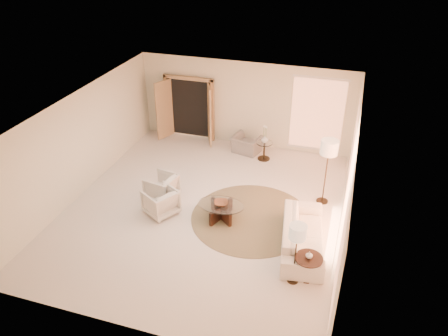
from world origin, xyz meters
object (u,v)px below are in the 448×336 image
(floor_lamp_near, at_px, (329,150))
(end_vase, at_px, (309,255))
(side_table, at_px, (264,149))
(floor_lamp_far, at_px, (298,235))
(armchair_right, at_px, (161,201))
(coffee_table, at_px, (221,210))
(armchair_left, at_px, (162,186))
(bowl, at_px, (221,203))
(side_vase, at_px, (265,139))
(sofa, at_px, (303,235))
(end_table, at_px, (308,264))
(accent_chair, at_px, (246,142))

(floor_lamp_near, distance_m, end_vase, 3.12)
(side_table, bearing_deg, floor_lamp_far, -70.59)
(armchair_right, height_order, coffee_table, armchair_right)
(armchair_left, bearing_deg, bowl, 87.92)
(side_table, bearing_deg, side_vase, 0.00)
(floor_lamp_far, bearing_deg, sofa, 89.19)
(side_table, bearing_deg, end_vase, -67.19)
(sofa, distance_m, end_table, 1.00)
(accent_chair, bearing_deg, bowl, 108.18)
(end_vase, bearing_deg, armchair_right, 162.69)
(armchair_left, distance_m, side_vase, 3.67)
(end_table, bearing_deg, floor_lamp_near, 90.00)
(end_vase, height_order, side_vase, side_vase)
(armchair_right, distance_m, side_table, 4.07)
(accent_chair, distance_m, side_table, 0.71)
(side_table, height_order, bowl, side_table)
(end_table, bearing_deg, floor_lamp_far, -146.54)
(armchair_left, bearing_deg, armchair_right, 33.57)
(armchair_left, xyz_separation_m, end_table, (4.19, -1.88, 0.00))
(coffee_table, bearing_deg, bowl, -90.00)
(sofa, relative_size, bowl, 6.94)
(armchair_right, distance_m, side_vase, 4.08)
(end_table, xyz_separation_m, floor_lamp_near, (0.00, 2.98, 1.18))
(floor_lamp_far, distance_m, bowl, 2.78)
(floor_lamp_far, bearing_deg, side_vase, 109.41)
(coffee_table, relative_size, side_vase, 6.04)
(side_vase, bearing_deg, floor_lamp_far, -70.59)
(armchair_left, height_order, floor_lamp_near, floor_lamp_near)
(armchair_right, relative_size, side_table, 1.31)
(coffee_table, height_order, end_table, end_table)
(bowl, bearing_deg, coffee_table, 90.00)
(sofa, xyz_separation_m, floor_lamp_far, (-0.02, -1.15, 0.89))
(accent_chair, xyz_separation_m, floor_lamp_near, (2.68, -2.13, 1.19))
(accent_chair, distance_m, floor_lamp_far, 5.87)
(coffee_table, xyz_separation_m, end_vase, (2.38, -1.46, 0.36))
(accent_chair, distance_m, end_table, 5.77)
(side_table, height_order, end_vase, end_vase)
(armchair_right, distance_m, accent_chair, 4.08)
(armchair_left, distance_m, accent_chair, 3.57)
(sofa, distance_m, armchair_left, 4.05)
(side_vase, bearing_deg, coffee_table, -95.89)
(armchair_right, height_order, bowl, armchair_right)
(sofa, height_order, floor_lamp_near, floor_lamp_near)
(sofa, xyz_separation_m, floor_lamp_near, (0.25, 2.01, 1.22))
(sofa, relative_size, floor_lamp_far, 1.63)
(sofa, bearing_deg, floor_lamp_near, -15.21)
(coffee_table, bearing_deg, floor_lamp_far, -37.77)
(accent_chair, bearing_deg, sofa, 133.83)
(end_table, bearing_deg, coffee_table, 148.47)
(floor_lamp_near, xyz_separation_m, side_vase, (-2.03, 1.84, -0.87))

